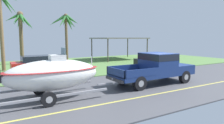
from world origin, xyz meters
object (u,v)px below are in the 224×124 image
at_px(pickup_truck_towing, 157,67).
at_px(parked_sedan_near, 41,64).
at_px(palm_tree_mid, 0,7).
at_px(carport_awning, 119,39).
at_px(palm_tree_near_right, 21,26).
at_px(parked_sedan_far, 156,60).
at_px(palm_tree_near_left, 66,24).
at_px(boat_on_trailer, 53,75).

bearing_deg(pickup_truck_towing, parked_sedan_near, 122.96).
distance_m(parked_sedan_near, palm_tree_mid, 5.80).
distance_m(carport_awning, palm_tree_mid, 14.35).
distance_m(palm_tree_near_right, palm_tree_mid, 4.74).
relative_size(parked_sedan_near, palm_tree_near_right, 0.83).
relative_size(parked_sedan_far, palm_tree_near_left, 0.83).
bearing_deg(parked_sedan_near, palm_tree_mid, 147.05).
bearing_deg(boat_on_trailer, palm_tree_near_right, 88.68).
bearing_deg(carport_awning, pickup_truck_towing, -112.75).
distance_m(boat_on_trailer, palm_tree_near_right, 14.65).
distance_m(parked_sedan_far, palm_tree_near_left, 10.11).
relative_size(parked_sedan_near, parked_sedan_far, 1.05).
xyz_separation_m(boat_on_trailer, parked_sedan_far, (11.56, 5.44, -0.49)).
distance_m(parked_sedan_far, palm_tree_mid, 14.89).
height_order(pickup_truck_towing, boat_on_trailer, boat_on_trailer).
relative_size(boat_on_trailer, palm_tree_near_left, 1.06).
height_order(parked_sedan_far, palm_tree_near_left, palm_tree_near_left).
relative_size(pickup_truck_towing, palm_tree_mid, 0.83).
relative_size(carport_awning, palm_tree_near_left, 1.19).
relative_size(parked_sedan_far, palm_tree_mid, 0.65).
bearing_deg(palm_tree_near_right, palm_tree_mid, -116.45).
bearing_deg(palm_tree_mid, palm_tree_near_right, 63.55).
bearing_deg(palm_tree_near_right, parked_sedan_far, -38.38).
bearing_deg(parked_sedan_far, boat_on_trailer, -154.81).
height_order(parked_sedan_near, palm_tree_near_right, palm_tree_near_right).
xyz_separation_m(pickup_truck_towing, carport_awning, (5.54, 13.21, 1.72)).
xyz_separation_m(boat_on_trailer, palm_tree_near_left, (4.34, 11.50, 3.15)).
bearing_deg(pickup_truck_towing, parked_sedan_far, 47.30).
height_order(parked_sedan_near, palm_tree_near_left, palm_tree_near_left).
relative_size(parked_sedan_near, palm_tree_mid, 0.68).
xyz_separation_m(boat_on_trailer, palm_tree_near_right, (0.33, 14.33, 3.03)).
height_order(carport_awning, palm_tree_near_left, palm_tree_near_left).
bearing_deg(palm_tree_mid, parked_sedan_far, -19.92).
bearing_deg(parked_sedan_far, pickup_truck_towing, -132.70).
height_order(parked_sedan_far, carport_awning, carport_awning).
relative_size(palm_tree_near_left, palm_tree_near_right, 0.95).
bearing_deg(palm_tree_near_right, palm_tree_near_left, -35.18).
bearing_deg(pickup_truck_towing, boat_on_trailer, 180.00).
bearing_deg(palm_tree_near_left, carport_awning, 12.44).
relative_size(pickup_truck_towing, boat_on_trailer, 1.00).
height_order(carport_awning, palm_tree_near_right, palm_tree_near_right).
bearing_deg(carport_awning, boat_on_trailer, -132.45).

